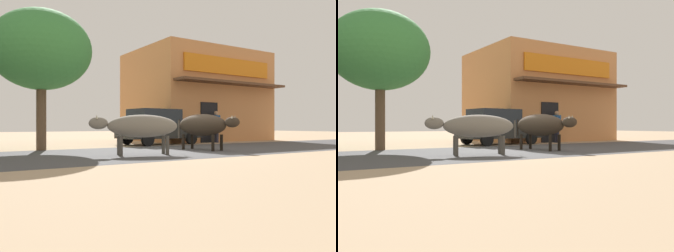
% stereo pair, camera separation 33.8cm
% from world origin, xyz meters
% --- Properties ---
extents(ground, '(80.00, 80.00, 0.00)m').
position_xyz_m(ground, '(0.00, 0.00, 0.00)').
color(ground, tan).
extents(asphalt_road, '(72.00, 5.61, 0.00)m').
position_xyz_m(asphalt_road, '(0.00, 0.00, 0.00)').
color(asphalt_road, '#434244').
rests_on(asphalt_road, ground).
extents(storefront_right_club, '(7.46, 6.75, 5.25)m').
position_xyz_m(storefront_right_club, '(5.99, 7.06, 2.63)').
color(storefront_right_club, '#C8804A').
rests_on(storefront_right_club, ground).
extents(roadside_tree, '(3.59, 3.59, 5.05)m').
position_xyz_m(roadside_tree, '(-4.12, 2.90, 3.59)').
color(roadside_tree, brown).
rests_on(roadside_tree, ground).
extents(parked_hatchback_car, '(3.97, 2.16, 1.64)m').
position_xyz_m(parked_hatchback_car, '(1.33, 3.84, 0.84)').
color(parked_hatchback_car, black).
rests_on(parked_hatchback_car, ground).
extents(cow_near_brown, '(2.71, 1.28, 1.22)m').
position_xyz_m(cow_near_brown, '(-2.07, -0.83, 0.86)').
color(cow_near_brown, slate).
rests_on(cow_near_brown, ground).
extents(cow_far_dark, '(1.27, 2.60, 1.30)m').
position_xyz_m(cow_far_dark, '(0.81, -0.22, 0.90)').
color(cow_far_dark, '#2F261C').
rests_on(cow_far_dark, ground).
extents(pedestrian_by_shop, '(0.46, 0.61, 1.64)m').
position_xyz_m(pedestrian_by_shop, '(4.83, 3.78, 0.96)').
color(pedestrian_by_shop, '#262633').
rests_on(pedestrian_by_shop, ground).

